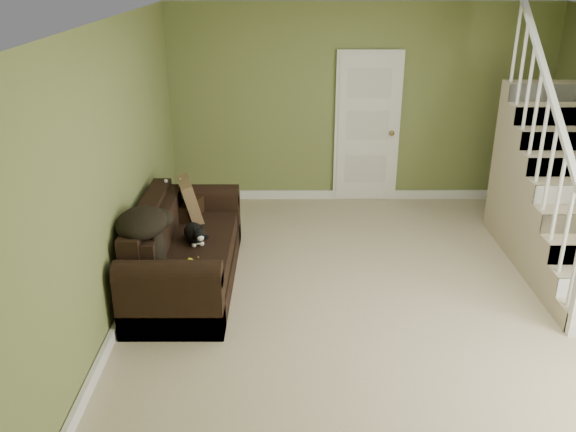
{
  "coord_description": "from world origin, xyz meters",
  "views": [
    {
      "loc": [
        -0.96,
        -5.18,
        3.05
      ],
      "look_at": [
        -0.95,
        0.08,
        0.84
      ],
      "focal_mm": 38.0,
      "sensor_mm": 36.0,
      "label": 1
    }
  ],
  "objects_px": {
    "banana": "(192,263)",
    "sofa": "(183,254)",
    "cat": "(194,234)",
    "side_table": "(178,224)"
  },
  "relations": [
    {
      "from": "sofa",
      "to": "cat",
      "type": "bearing_deg",
      "value": -9.04
    },
    {
      "from": "side_table",
      "to": "banana",
      "type": "distance_m",
      "value": 1.33
    },
    {
      "from": "side_table",
      "to": "cat",
      "type": "distance_m",
      "value": 0.87
    },
    {
      "from": "side_table",
      "to": "banana",
      "type": "relative_size",
      "value": 4.3
    },
    {
      "from": "banana",
      "to": "cat",
      "type": "bearing_deg",
      "value": 70.55
    },
    {
      "from": "banana",
      "to": "side_table",
      "type": "bearing_deg",
      "value": 80.84
    },
    {
      "from": "sofa",
      "to": "side_table",
      "type": "bearing_deg",
      "value": 102.58
    },
    {
      "from": "cat",
      "to": "sofa",
      "type": "bearing_deg",
      "value": 148.38
    },
    {
      "from": "banana",
      "to": "sofa",
      "type": "bearing_deg",
      "value": 84.65
    },
    {
      "from": "sofa",
      "to": "side_table",
      "type": "height_order",
      "value": "side_table"
    }
  ]
}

